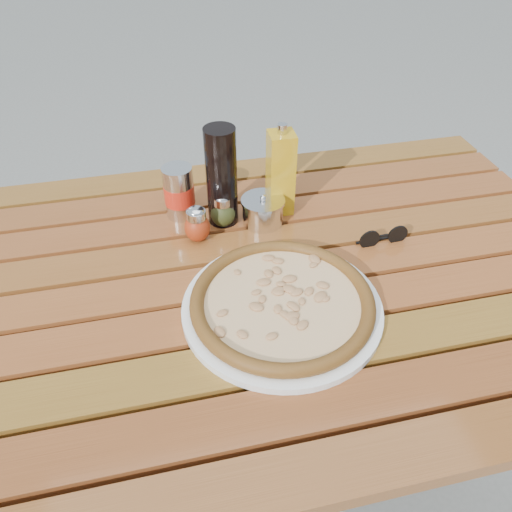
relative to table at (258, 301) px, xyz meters
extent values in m
plane|color=slate|center=(0.00, 0.00, -0.67)|extent=(60.00, 60.00, 0.00)
cube|color=#361A0C|center=(-0.64, 0.39, -0.32)|extent=(0.06, 0.06, 0.70)
cube|color=#341E0C|center=(0.64, 0.39, -0.32)|extent=(0.06, 0.06, 0.70)
cube|color=#341F0B|center=(0.00, 0.00, 0.03)|extent=(1.36, 0.86, 0.04)
cube|color=#51270E|center=(0.00, -0.41, 0.06)|extent=(1.40, 0.09, 0.03)
cube|color=#52240E|center=(0.00, -0.30, 0.06)|extent=(1.40, 0.09, 0.03)
cube|color=#57350F|center=(0.00, -0.20, 0.06)|extent=(1.40, 0.09, 0.03)
cube|color=#5E2910|center=(0.00, -0.10, 0.06)|extent=(1.40, 0.09, 0.03)
cube|color=#5F2B10|center=(0.00, 0.00, 0.06)|extent=(1.40, 0.09, 0.03)
cube|color=#582B0F|center=(0.00, 0.10, 0.06)|extent=(1.40, 0.09, 0.03)
cube|color=#59280F|center=(0.00, 0.20, 0.06)|extent=(1.40, 0.09, 0.03)
cube|color=#56270F|center=(0.00, 0.30, 0.06)|extent=(1.40, 0.09, 0.03)
cube|color=#532F0E|center=(0.00, 0.41, 0.06)|extent=(1.40, 0.09, 0.03)
cylinder|color=white|center=(0.02, -0.10, 0.08)|extent=(0.47, 0.47, 0.01)
cylinder|color=#FFE8B6|center=(0.02, -0.10, 0.09)|extent=(0.38, 0.38, 0.01)
torus|color=black|center=(0.02, -0.10, 0.10)|extent=(0.41, 0.41, 0.03)
ellipsoid|color=#B03414|center=(-0.10, 0.14, 0.11)|extent=(0.07, 0.07, 0.06)
cylinder|color=silver|center=(-0.10, 0.14, 0.14)|extent=(0.05, 0.05, 0.02)
ellipsoid|color=silver|center=(-0.10, 0.14, 0.15)|extent=(0.04, 0.04, 0.02)
ellipsoid|color=#393F19|center=(-0.04, 0.18, 0.11)|extent=(0.06, 0.06, 0.06)
cylinder|color=silver|center=(-0.04, 0.18, 0.14)|extent=(0.05, 0.05, 0.02)
ellipsoid|color=silver|center=(-0.04, 0.18, 0.15)|extent=(0.04, 0.04, 0.02)
cylinder|color=black|center=(-0.03, 0.19, 0.19)|extent=(0.07, 0.07, 0.22)
cylinder|color=silver|center=(-0.12, 0.24, 0.14)|extent=(0.08, 0.08, 0.12)
cylinder|color=red|center=(-0.12, 0.24, 0.13)|extent=(0.08, 0.08, 0.04)
cube|color=#BE8D14|center=(0.10, 0.21, 0.17)|extent=(0.06, 0.06, 0.19)
cylinder|color=silver|center=(0.10, 0.21, 0.28)|extent=(0.02, 0.02, 0.02)
cylinder|color=silver|center=(0.05, 0.17, 0.10)|extent=(0.12, 0.12, 0.05)
cylinder|color=silver|center=(0.05, 0.17, 0.13)|extent=(0.12, 0.12, 0.01)
sphere|color=silver|center=(0.05, 0.17, 0.14)|extent=(0.02, 0.02, 0.01)
cylinder|color=black|center=(0.24, 0.03, 0.09)|extent=(0.04, 0.01, 0.04)
cylinder|color=black|center=(0.31, 0.04, 0.09)|extent=(0.04, 0.01, 0.04)
cube|color=black|center=(0.28, 0.03, 0.10)|extent=(0.02, 0.00, 0.00)
cube|color=black|center=(0.27, 0.05, 0.08)|extent=(0.09, 0.01, 0.00)
cube|color=black|center=(0.29, 0.05, 0.08)|extent=(0.09, 0.01, 0.00)
camera|label=1|loc=(-0.16, -0.71, 0.73)|focal=35.00mm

